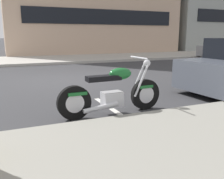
% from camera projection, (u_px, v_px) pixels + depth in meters
% --- Properties ---
extents(ground_plane, '(260.00, 260.00, 0.00)m').
position_uv_depth(ground_plane, '(68.00, 80.00, 8.91)').
color(ground_plane, '#333335').
extents(sidewalk_far_curb, '(120.00, 5.00, 0.14)m').
position_uv_depth(sidewalk_far_curb, '(195.00, 54.00, 19.97)').
color(sidewalk_far_curb, '#ADA89E').
rests_on(sidewalk_far_curb, ground).
extents(parking_stall_stripe, '(0.12, 2.20, 0.01)m').
position_uv_depth(parking_stall_stripe, '(114.00, 111.00, 5.24)').
color(parking_stall_stripe, silver).
rests_on(parking_stall_stripe, ground).
extents(parked_motorcycle, '(2.21, 0.62, 1.12)m').
position_uv_depth(parked_motorcycle, '(113.00, 93.00, 4.95)').
color(parked_motorcycle, black).
rests_on(parked_motorcycle, ground).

